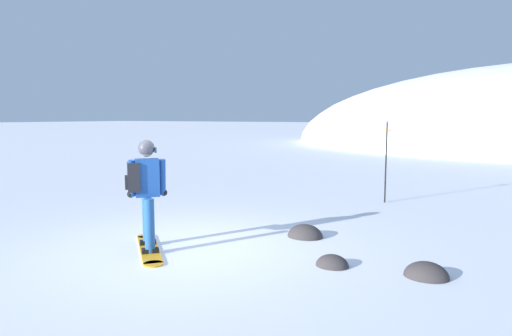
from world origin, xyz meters
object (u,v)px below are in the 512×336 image
snowboarder_main (145,192)px  rock_mid (426,277)px  piste_marker_near (386,156)px  rock_dark (305,237)px  rock_small (332,266)px

snowboarder_main → rock_mid: snowboarder_main is taller
piste_marker_near → rock_dark: piste_marker_near is taller
snowboarder_main → rock_mid: bearing=11.3°
snowboarder_main → rock_small: bearing=12.8°
snowboarder_main → piste_marker_near: size_ratio=0.86×
rock_dark → rock_mid: (2.15, -1.10, 0.00)m
snowboarder_main → piste_marker_near: bearing=68.0°
rock_mid → rock_small: 1.23m
piste_marker_near → rock_mid: piste_marker_near is taller
piste_marker_near → rock_mid: (1.68, -4.98, -1.14)m
snowboarder_main → rock_dark: size_ratio=2.76×
piste_marker_near → rock_mid: size_ratio=3.49×
piste_marker_near → rock_dark: 4.07m
rock_dark → rock_small: bearing=-53.6°
snowboarder_main → rock_small: (2.80, 0.64, -0.92)m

